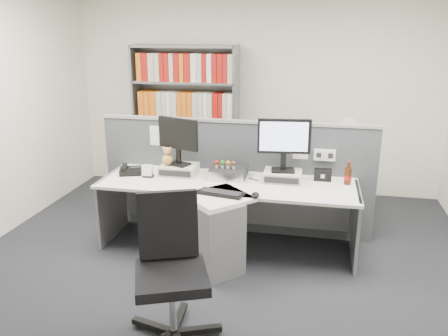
% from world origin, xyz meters
% --- Properties ---
extents(ground, '(5.50, 5.50, 0.00)m').
position_xyz_m(ground, '(0.00, 0.00, 0.00)').
color(ground, '#2A2C31').
rests_on(ground, ground).
extents(room_shell, '(5.04, 5.54, 2.72)m').
position_xyz_m(room_shell, '(0.00, 0.00, 1.79)').
color(room_shell, white).
rests_on(room_shell, ground).
extents(partition, '(3.00, 0.08, 1.27)m').
position_xyz_m(partition, '(0.00, 1.25, 0.65)').
color(partition, '#46494F').
rests_on(partition, ground).
extents(desk, '(2.60, 1.20, 0.72)m').
position_xyz_m(desk, '(0.00, 0.60, 0.46)').
color(desk, white).
rests_on(desk, ground).
extents(monitor_riser_left, '(0.38, 0.31, 0.10)m').
position_xyz_m(monitor_riser_left, '(-0.56, 0.98, 0.77)').
color(monitor_riser_left, '#BFB79E').
rests_on(monitor_riser_left, desk).
extents(monitor_riser_right, '(0.38, 0.31, 0.10)m').
position_xyz_m(monitor_riser_right, '(0.54, 0.98, 0.77)').
color(monitor_riser_right, '#BFB79E').
rests_on(monitor_riser_right, desk).
extents(monitor_left, '(0.47, 0.23, 0.50)m').
position_xyz_m(monitor_left, '(-0.56, 0.98, 1.12)').
color(monitor_left, black).
rests_on(monitor_left, monitor_riser_left).
extents(monitor_right, '(0.53, 0.19, 0.54)m').
position_xyz_m(monitor_right, '(0.54, 0.98, 1.14)').
color(monitor_right, black).
rests_on(monitor_right, monitor_riser_right).
extents(desktop_pc, '(0.37, 0.33, 0.10)m').
position_xyz_m(desktop_pc, '(-0.02, 0.98, 0.77)').
color(desktop_pc, black).
rests_on(desktop_pc, desk).
extents(figurines, '(0.23, 0.05, 0.09)m').
position_xyz_m(figurines, '(-0.05, 0.96, 0.87)').
color(figurines, '#BFB79E').
rests_on(figurines, desktop_pc).
extents(keyboard, '(0.45, 0.24, 0.03)m').
position_xyz_m(keyboard, '(0.01, 0.45, 0.73)').
color(keyboard, black).
rests_on(keyboard, desk).
extents(mouse, '(0.07, 0.12, 0.04)m').
position_xyz_m(mouse, '(0.34, 0.45, 0.74)').
color(mouse, black).
rests_on(mouse, desk).
extents(desk_phone, '(0.28, 0.27, 0.10)m').
position_xyz_m(desk_phone, '(-1.07, 0.88, 0.76)').
color(desk_phone, black).
rests_on(desk_phone, desk).
extents(desk_calendar, '(0.11, 0.08, 0.13)m').
position_xyz_m(desk_calendar, '(-0.84, 0.81, 0.77)').
color(desk_calendar, black).
rests_on(desk_calendar, desk).
extents(plush_toy, '(0.11, 0.11, 0.20)m').
position_xyz_m(plush_toy, '(-0.68, 0.95, 0.90)').
color(plush_toy, '#D79547').
rests_on(plush_toy, monitor_riser_left).
extents(speaker, '(0.17, 0.10, 0.12)m').
position_xyz_m(speaker, '(0.94, 1.07, 0.78)').
color(speaker, black).
rests_on(speaker, desk).
extents(cola_bottle, '(0.07, 0.07, 0.24)m').
position_xyz_m(cola_bottle, '(1.18, 1.00, 0.81)').
color(cola_bottle, '#3F190A').
rests_on(cola_bottle, desk).
extents(shelving_unit, '(1.41, 0.40, 2.00)m').
position_xyz_m(shelving_unit, '(-0.90, 2.44, 0.98)').
color(shelving_unit, slate).
rests_on(shelving_unit, ground).
extents(filing_cabinet, '(0.45, 0.61, 0.70)m').
position_xyz_m(filing_cabinet, '(1.20, 1.99, 0.35)').
color(filing_cabinet, slate).
rests_on(filing_cabinet, ground).
extents(desk_fan, '(0.30, 0.18, 0.51)m').
position_xyz_m(desk_fan, '(1.20, 1.99, 1.02)').
color(desk_fan, white).
rests_on(desk_fan, filing_cabinet).
extents(office_chair, '(0.71, 0.69, 1.06)m').
position_xyz_m(office_chair, '(-0.13, -0.65, 0.57)').
color(office_chair, silver).
rests_on(office_chair, ground).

